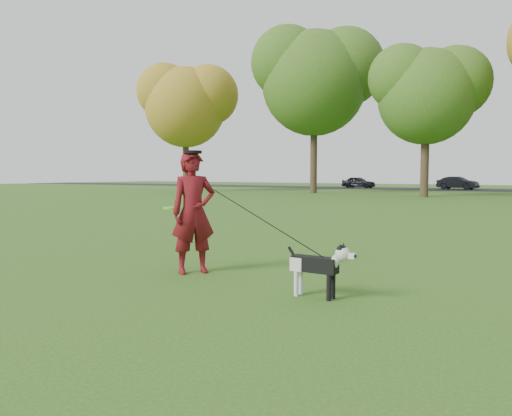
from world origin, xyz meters
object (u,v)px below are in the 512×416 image
Objects in this scene: dog at (320,264)px; car_left at (359,182)px; man at (193,213)px; car_mid at (458,183)px.

car_left is (-14.66, 39.89, 0.16)m from dog.
man reaches higher than car_left.
car_mid is at bearing 41.09° from man.
car_left is 0.94× the size of car_mid.
car_left is 8.82m from car_mid.
car_mid is (-3.74, 39.55, -0.28)m from man.
car_mid is at bearing -87.88° from car_left.
man is 0.55× the size of car_left.
car_left is at bearing 110.17° from dog.
car_left reaches higher than dog.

